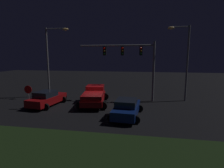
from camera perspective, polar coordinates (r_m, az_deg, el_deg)
The scene contains 9 objects.
ground_plane at distance 18.48m, azimuth -4.79°, elevation -6.77°, with size 80.00×80.00×0.00m, color black.
grass_median at distance 10.20m, azimuth -19.12°, elevation -20.50°, with size 25.32×5.84×0.10m, color black.
pickup_truck at distance 18.78m, azimuth -5.62°, elevation -3.38°, with size 3.42×5.64×1.80m.
car_sedan at distance 14.95m, azimuth 4.65°, elevation -7.60°, with size 2.68×4.51×1.51m.
car_sedan_far at distance 19.34m, azimuth -19.88°, elevation -4.30°, with size 2.84×4.59×1.51m.
traffic_signal_gantry at distance 20.01m, azimuth 6.08°, elevation 8.62°, with size 8.32×0.56×6.50m.
street_lamp_left at distance 22.94m, azimuth -18.50°, elevation 9.03°, with size 2.88×0.44×8.26m.
street_lamp_right at distance 21.18m, azimuth 21.68°, elevation 8.66°, with size 2.32×0.44×8.18m.
stop_sign at distance 18.72m, azimuth -24.96°, elevation -2.46°, with size 0.76×0.08×2.23m.
Camera 1 is at (4.49, -17.22, 4.97)m, focal length 28.91 mm.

